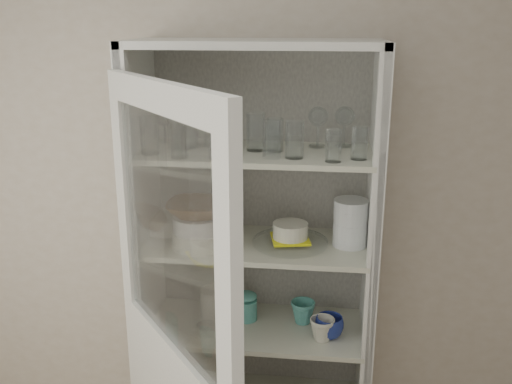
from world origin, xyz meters
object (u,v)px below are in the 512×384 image
Objects in this scene: goblet_3 at (344,125)px; plate_stack_back at (168,223)px; glass_platter at (290,242)px; teal_jar at (247,308)px; measuring_cups at (207,329)px; cream_bowl at (198,223)px; yellow_trivet at (290,239)px; mug_white at (322,329)px; plate_stack_front at (199,238)px; goblet_2 at (318,125)px; terracotta_bowl at (198,209)px; white_canister at (213,303)px; mug_teal at (303,312)px; mug_blue at (329,327)px; grey_bowl_stack at (350,223)px; goblet_0 at (165,125)px; pantry_cabinet at (258,301)px; white_ramekin at (290,230)px.

plate_stack_back is (-0.77, -0.03, -0.46)m from goblet_3.
teal_jar is (-0.20, 0.05, -0.35)m from glass_platter.
measuring_cups is at bearing -42.42° from plate_stack_back.
cream_bowl is 1.36× the size of yellow_trivet.
measuring_cups is (-0.50, -0.00, -0.03)m from mug_white.
cream_bowl reaches higher than yellow_trivet.
yellow_trivet is 1.34× the size of teal_jar.
teal_jar is (0.18, 0.12, -0.38)m from plate_stack_front.
terracotta_bowl is at bearing -159.57° from goblet_2.
goblet_2 is 0.94m from white_canister.
glass_platter reaches higher than mug_teal.
plate_stack_back is 0.50m from measuring_cups.
plate_stack_front reaches higher than mug_teal.
mug_blue is 1.06× the size of teal_jar.
plate_stack_front is at bearing -161.06° from goblet_3.
terracotta_bowl is 1.27× the size of grey_bowl_stack.
goblet_0 is at bearing 152.21° from mug_white.
measuring_cups is at bearing 167.27° from mug_blue.
goblet_2 reaches higher than goblet_0.
pantry_cabinet is at bearing 139.73° from mug_white.
white_canister is (-0.56, -0.08, -0.82)m from goblet_3.
goblet_2 reaches higher than plate_stack_back.
mug_white is at bearing -75.89° from goblet_2.
teal_jar is at bearing -10.30° from goblet_0.
terracotta_bowl is (0.00, 0.00, 0.06)m from cream_bowl.
terracotta_bowl is 0.41m from yellow_trivet.
goblet_0 is 0.60× the size of terracotta_bowl.
terracotta_bowl reaches higher than mug_teal.
goblet_0 is at bearing 168.21° from yellow_trivet.
white_ramekin is 0.45m from mug_blue.
mug_teal is at bearing -6.64° from pantry_cabinet.
white_canister is (-0.35, 0.05, -0.39)m from white_ramekin.
white_canister is (-0.20, -0.02, -0.01)m from pantry_cabinet.
plate_stack_front is at bearing -102.31° from white_canister.
mug_blue is at bearing -28.64° from mug_teal.
goblet_0 is 1.24× the size of mug_blue.
goblet_0 is 0.66m from goblet_2.
goblet_0 is 0.76× the size of grey_bowl_stack.
white_ramekin is at bearing -8.63° from white_canister.
cream_bowl reaches higher than white_ramekin.
plate_stack_back is 0.83m from mug_white.
plate_stack_front is 0.68m from mug_blue.
cream_bowl is 0.48m from measuring_cups.
white_ramekin is (0.38, 0.07, 0.03)m from plate_stack_front.
goblet_3 reaches higher than glass_platter.
white_canister is (-0.16, 0.00, 0.01)m from teal_jar.
measuring_cups is 0.69× the size of white_canister.
glass_platter is 2.99× the size of mug_white.
glass_platter reaches higher than mug_white.
mug_white is 0.79× the size of white_canister.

